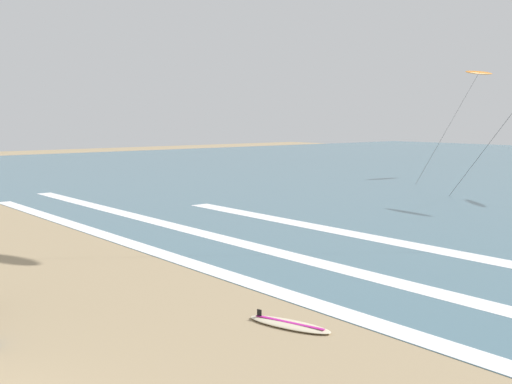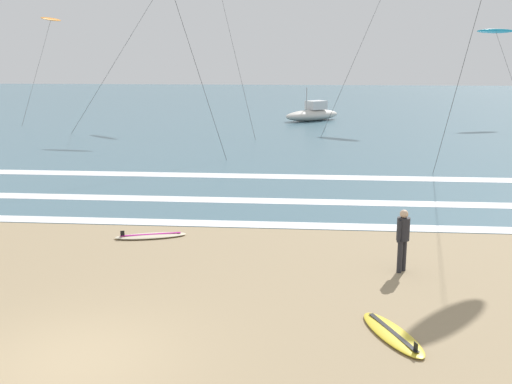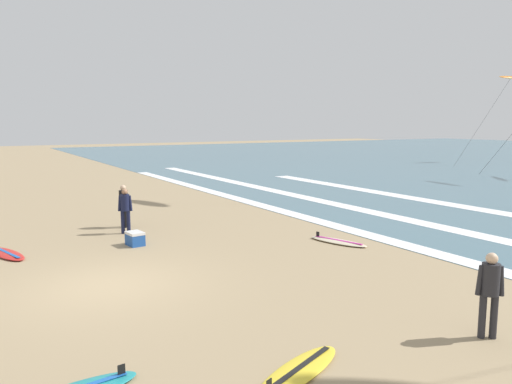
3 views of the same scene
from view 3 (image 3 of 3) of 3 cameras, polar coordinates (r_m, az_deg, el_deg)
name	(u,v)px [view 3 (image 3 of 3)]	position (r m, az deg, el deg)	size (l,w,h in m)	color
ground_plane	(108,285)	(12.77, -16.58, -10.18)	(160.00, 160.00, 0.00)	#9E8763
wave_foam_shoreline	(394,242)	(17.03, 15.53, -5.53)	(53.10, 0.76, 0.01)	white
wave_foam_mid_break	(479,236)	(18.99, 24.18, -4.56)	(59.93, 0.89, 0.01)	white
surfer_foreground_main	(124,202)	(19.22, -14.91, -1.12)	(0.51, 0.32, 1.60)	black
surfer_left_near	(490,287)	(10.07, 25.19, -9.85)	(0.38, 0.46, 1.60)	#232328
surfer_left_far	(125,207)	(18.12, -14.74, -1.66)	(0.32, 0.50, 1.60)	#141938
surfboard_left_pile	(338,241)	(16.58, 9.39, -5.60)	(2.18, 1.19, 0.25)	beige
surfboard_foreground_flat	(299,370)	(8.34, 4.97, -19.66)	(1.36, 2.17, 0.25)	yellow
surfboard_right_spare	(7,254)	(16.61, -26.62, -6.33)	(2.18, 1.16, 0.25)	red
kite_orange_high_left	(511,78)	(55.74, 27.14, 11.54)	(1.49, 10.66, 8.47)	orange
cooler_box	(135,239)	(16.46, -13.66, -5.20)	(0.66, 0.52, 0.44)	#1E4C9E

